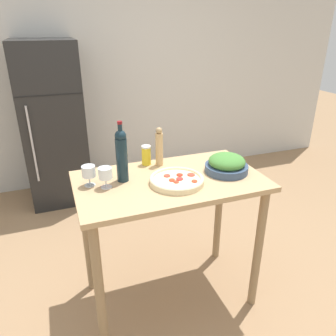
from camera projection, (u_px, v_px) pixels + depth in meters
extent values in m
plane|color=#9E7A56|center=(170.00, 294.00, 2.41)|extent=(14.00, 14.00, 0.00)
cube|color=silver|center=(104.00, 73.00, 3.76)|extent=(6.40, 0.06, 2.60)
cube|color=black|center=(53.00, 125.00, 3.44)|extent=(0.62, 0.62, 1.69)
cube|color=black|center=(49.00, 95.00, 3.02)|extent=(0.60, 0.01, 0.01)
cylinder|color=#B2B2B7|center=(32.00, 145.00, 3.13)|extent=(0.02, 0.02, 0.76)
cube|color=tan|center=(170.00, 181.00, 2.04)|extent=(1.16, 0.67, 0.03)
cylinder|color=#967A55|center=(99.00, 291.00, 1.83)|extent=(0.06, 0.06, 0.91)
cylinder|color=#967A55|center=(258.00, 250.00, 2.16)|extent=(0.06, 0.06, 0.91)
cylinder|color=#967A55|center=(87.00, 237.00, 2.30)|extent=(0.06, 0.06, 0.91)
cylinder|color=#967A55|center=(219.00, 210.00, 2.63)|extent=(0.06, 0.06, 0.91)
cylinder|color=#142833|center=(122.00, 160.00, 1.96)|extent=(0.07, 0.07, 0.27)
sphere|color=#142833|center=(120.00, 136.00, 1.90)|extent=(0.07, 0.07, 0.07)
cylinder|color=#142833|center=(120.00, 130.00, 1.88)|extent=(0.03, 0.03, 0.07)
cylinder|color=maroon|center=(120.00, 123.00, 1.86)|extent=(0.03, 0.03, 0.02)
cylinder|color=silver|center=(106.00, 187.00, 1.93)|extent=(0.07, 0.07, 0.00)
cylinder|color=silver|center=(106.00, 182.00, 1.91)|extent=(0.01, 0.01, 0.06)
cylinder|color=white|center=(105.00, 173.00, 1.89)|extent=(0.08, 0.08, 0.07)
cylinder|color=maroon|center=(105.00, 176.00, 1.90)|extent=(0.07, 0.07, 0.03)
cylinder|color=silver|center=(90.00, 185.00, 1.95)|extent=(0.07, 0.07, 0.00)
cylinder|color=silver|center=(90.00, 181.00, 1.94)|extent=(0.01, 0.01, 0.06)
cylinder|color=white|center=(89.00, 171.00, 1.91)|extent=(0.08, 0.08, 0.07)
cylinder|color=maroon|center=(89.00, 176.00, 1.92)|extent=(0.07, 0.07, 0.00)
cylinder|color=tan|center=(159.00, 149.00, 2.19)|extent=(0.05, 0.05, 0.23)
sphere|color=tan|center=(159.00, 131.00, 2.13)|extent=(0.04, 0.04, 0.04)
cylinder|color=#384C6B|center=(226.00, 168.00, 2.12)|extent=(0.28, 0.28, 0.05)
ellipsoid|color=#478438|center=(227.00, 161.00, 2.10)|extent=(0.24, 0.24, 0.10)
cylinder|color=beige|center=(177.00, 181.00, 1.97)|extent=(0.33, 0.33, 0.03)
torus|color=beige|center=(177.00, 179.00, 1.97)|extent=(0.33, 0.33, 0.02)
cylinder|color=red|center=(180.00, 179.00, 1.97)|extent=(0.04, 0.04, 0.01)
cylinder|color=red|center=(180.00, 175.00, 2.02)|extent=(0.04, 0.04, 0.01)
cylinder|color=red|center=(167.00, 176.00, 2.01)|extent=(0.04, 0.04, 0.01)
cylinder|color=red|center=(172.00, 180.00, 1.95)|extent=(0.04, 0.04, 0.01)
cylinder|color=red|center=(194.00, 181.00, 1.94)|extent=(0.04, 0.04, 0.01)
cylinder|color=#CF3E2D|center=(191.00, 175.00, 2.02)|extent=(0.05, 0.05, 0.01)
cylinder|color=red|center=(176.00, 182.00, 1.93)|extent=(0.03, 0.03, 0.01)
cylinder|color=yellow|center=(146.00, 156.00, 2.21)|extent=(0.06, 0.06, 0.12)
cylinder|color=white|center=(146.00, 147.00, 2.19)|extent=(0.06, 0.06, 0.01)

